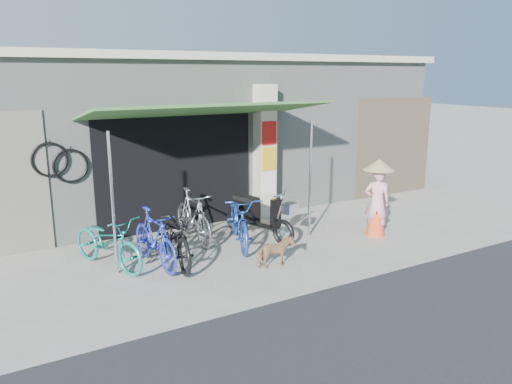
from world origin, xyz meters
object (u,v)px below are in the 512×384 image
bike_blue (155,238)px  bike_navy (240,220)px  nun (377,197)px  bike_teal (108,242)px  street_dog (276,252)px  moped (257,216)px  bike_black (175,234)px  bike_silver (193,216)px

bike_blue → bike_navy: 1.78m
bike_blue → nun: (4.45, -0.63, 0.30)m
bike_teal → street_dog: size_ratio=2.79×
bike_blue → moped: size_ratio=0.93×
bike_black → street_dog: bearing=-30.9°
street_dog → nun: nun is taller
bike_teal → bike_navy: size_ratio=0.92×
bike_navy → bike_teal: bearing=-162.3°
bike_blue → moped: moped is taller
bike_silver → street_dog: size_ratio=2.69×
bike_blue → bike_silver: size_ratio=0.96×
bike_teal → bike_black: bearing=-39.8°
bike_black → bike_silver: (0.72, 0.91, 0.00)m
bike_teal → bike_silver: 1.89m
bike_teal → nun: nun is taller
bike_teal → moped: size_ratio=1.00×
bike_black → bike_silver: size_ratio=1.14×
bike_blue → street_dog: (1.74, -1.10, -0.23)m
bike_teal → nun: size_ratio=1.13×
bike_teal → bike_navy: bearing=-24.1°
bike_blue → nun: nun is taller
bike_navy → moped: bearing=39.7°
bike_silver → nun: nun is taller
bike_navy → nun: size_ratio=1.22×
bike_teal → bike_navy: (2.48, -0.08, 0.04)m
bike_blue → bike_navy: size_ratio=0.86×
bike_silver → moped: 1.27m
bike_black → bike_navy: bike_black is taller
bike_blue → nun: bearing=-13.1°
bike_teal → bike_silver: bearing=-4.6°
bike_blue → bike_silver: 1.40m
bike_black → street_dog: 1.76m
bike_teal → street_dog: 2.84m
bike_teal → bike_black: bike_black is taller
bike_black → street_dog: size_ratio=3.06×
street_dog → bike_silver: bearing=23.3°
nun → bike_blue: bearing=28.7°
bike_teal → bike_blue: bearing=-45.9°
moped → bike_navy: bearing=-176.1°
bike_teal → bike_blue: 0.78m
bike_teal → street_dog: bearing=-52.2°
bike_teal → bike_black: (1.08, -0.34, 0.05)m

